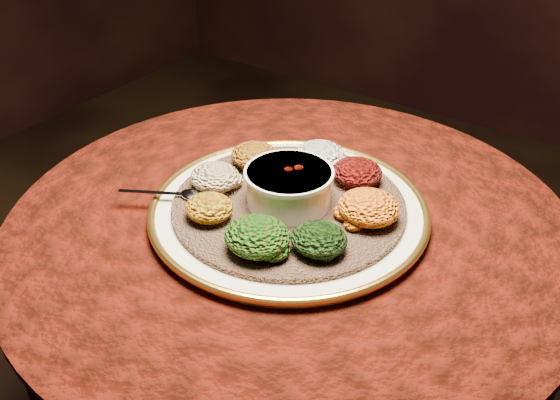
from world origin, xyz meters
The scene contains 13 objects.
table centered at (0.00, 0.00, 0.55)m, with size 0.96×0.96×0.73m.
platter centered at (0.00, 0.00, 0.75)m, with size 0.57×0.57×0.02m.
injera centered at (0.00, 0.00, 0.76)m, with size 0.39×0.39×0.01m, color brown.
stew_bowl centered at (0.00, 0.00, 0.80)m, with size 0.15×0.15×0.06m.
spoon centered at (-0.16, -0.09, 0.77)m, with size 0.13×0.08×0.01m.
portion_ayib centered at (-0.02, 0.13, 0.78)m, with size 0.09×0.09×0.04m, color beige.
portion_kitfo centered at (0.06, 0.12, 0.78)m, with size 0.09×0.08×0.04m, color black.
portion_tikil centered at (0.13, 0.03, 0.79)m, with size 0.10×0.09×0.05m, color #A46F0D.
portion_gomen centered at (0.10, -0.08, 0.78)m, with size 0.09×0.08×0.04m, color black.
portion_mixveg centered at (0.03, -0.13, 0.79)m, with size 0.10×0.10×0.05m, color maroon.
portion_kik centered at (-0.08, -0.11, 0.78)m, with size 0.08×0.08×0.04m, color #B78910.
portion_timatim centered at (-0.13, -0.03, 0.78)m, with size 0.09×0.08×0.04m, color maroon.
portion_shiro centered at (-0.12, 0.07, 0.78)m, with size 0.09×0.08×0.04m, color #904D11.
Camera 1 is at (0.48, -0.72, 1.34)m, focal length 40.00 mm.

